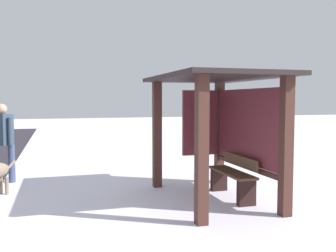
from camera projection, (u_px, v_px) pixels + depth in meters
The scene contains 4 objects.
ground_plane at pixel (212, 199), 6.66m from camera, with size 60.00×60.00×0.00m, color white.
bus_shelter at pixel (221, 110), 6.70m from camera, with size 2.88×1.85×2.20m.
bench_left_inside at pixel (233, 178), 6.75m from camera, with size 1.30×0.36×0.76m.
person_walking at pixel (2, 137), 7.88m from camera, with size 0.52×0.53×1.69m.
Camera 1 is at (6.04, -2.64, 1.78)m, focal length 39.87 mm.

